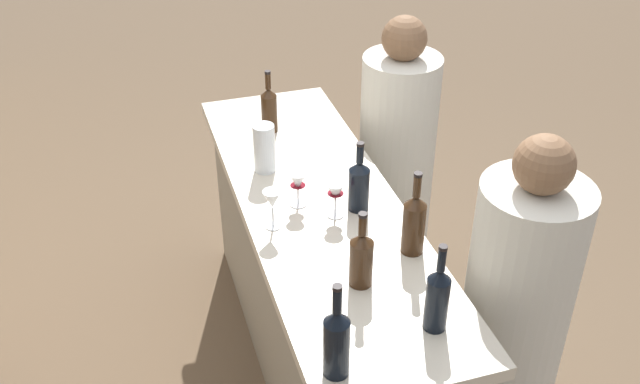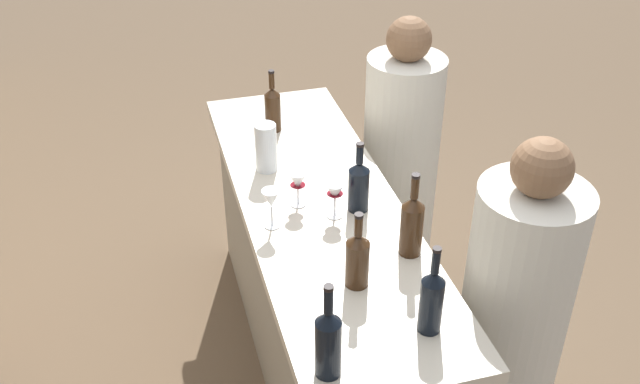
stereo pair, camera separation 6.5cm
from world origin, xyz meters
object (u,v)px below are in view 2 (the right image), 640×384
Objects in this scene: water_pitcher at (266,147)px; person_left_guest at (400,166)px; wine_bottle_center_amber_brown at (357,258)px; wine_bottle_leftmost_near_black at (328,341)px; wine_glass_near_right at (271,200)px; wine_bottle_far_right_amber_brown at (273,108)px; wine_glass_near_left at (335,194)px; person_center_guest at (511,326)px; wine_bottle_second_right_amber_brown at (412,224)px; wine_glass_near_center at (298,183)px; wine_bottle_second_left_near_black at (432,299)px; wine_bottle_rightmost_near_black at (359,185)px.

person_left_guest is at bearing -68.70° from water_pitcher.
water_pitcher is at bearing 9.86° from wine_bottle_center_amber_brown.
wine_bottle_leftmost_near_black reaches higher than wine_glass_near_right.
wine_bottle_leftmost_near_black reaches higher than wine_bottle_far_right_amber_brown.
wine_bottle_far_right_amber_brown reaches higher than wine_glass_near_left.
wine_bottle_leftmost_near_black is 0.23× the size of person_center_guest.
wine_bottle_second_right_amber_brown is 0.35m from wine_glass_near_left.
wine_bottle_far_right_amber_brown is at bearing 6.23° from wine_glass_near_left.
wine_glass_near_left is at bearing 33.97° from wine_bottle_second_right_amber_brown.
wine_bottle_center_amber_brown is 0.52m from wine_glass_near_center.
person_center_guest reaches higher than wine_bottle_center_amber_brown.
wine_bottle_center_amber_brown is 0.45m from wine_glass_near_right.
wine_bottle_second_left_near_black is 2.23× the size of wine_glass_near_left.
person_center_guest is at bearing -98.89° from wine_bottle_center_amber_brown.
wine_bottle_second_left_near_black is 1.09× the size of wine_bottle_rightmost_near_black.
wine_bottle_far_right_amber_brown is (1.50, -0.16, -0.01)m from wine_bottle_leftmost_near_black.
person_center_guest is at bearing 98.07° from person_left_guest.
person_center_guest is (-0.61, -0.65, -0.36)m from wine_glass_near_center.
wine_glass_near_right is 0.11× the size of person_left_guest.
wine_bottle_leftmost_near_black reaches higher than wine_bottle_rightmost_near_black.
wine_bottle_far_right_amber_brown reaches higher than wine_bottle_rightmost_near_black.
wine_bottle_far_right_amber_brown reaches higher than water_pitcher.
person_center_guest reaches higher than wine_glass_near_center.
person_center_guest is at bearing -132.78° from wine_glass_near_left.
wine_bottle_center_amber_brown reaches higher than water_pitcher.
wine_bottle_second_right_amber_brown is at bearing 78.88° from person_left_guest.
wine_glass_near_center is at bearing -8.28° from wine_bottle_leftmost_near_black.
wine_bottle_rightmost_near_black is 0.21× the size of person_left_guest.
wine_bottle_rightmost_near_black is 0.35m from wine_glass_near_right.
wine_bottle_rightmost_near_black is (0.31, 0.10, -0.01)m from wine_bottle_second_right_amber_brown.
water_pitcher reaches higher than wine_glass_near_center.
water_pitcher is (0.40, 0.18, 0.01)m from wine_glass_near_left.
wine_bottle_center_amber_brown is 0.21× the size of person_left_guest.
wine_glass_near_center is 0.96m from person_center_guest.
person_center_guest is at bearing -132.95° from wine_glass_near_center.
person_center_guest reaches higher than wine_glass_near_right.
water_pitcher is at bearing 12.46° from wine_glass_near_center.
wine_glass_near_right is at bearing 93.63° from wine_bottle_rightmost_near_black.
wine_glass_near_right is (0.76, 0.00, -0.01)m from wine_bottle_leftmost_near_black.
wine_glass_near_right is (-0.74, 0.17, 0.01)m from wine_bottle_far_right_amber_brown.
person_left_guest reaches higher than wine_bottle_rightmost_near_black.
wine_glass_near_left is 1.00× the size of wine_glass_near_center.
water_pitcher is (0.41, -0.07, -0.01)m from wine_glass_near_right.
person_center_guest is (-0.20, -0.34, -0.39)m from wine_bottle_second_right_amber_brown.
wine_glass_near_left is (-0.02, 0.10, -0.01)m from wine_bottle_rightmost_near_black.
wine_glass_near_center is 0.10× the size of person_left_guest.
wine_bottle_rightmost_near_black is at bearing -86.37° from wine_glass_near_right.
wine_bottle_leftmost_near_black is at bearing 137.00° from wine_bottle_second_right_amber_brown.
wine_glass_near_right is at bearing 90.83° from wine_glass_near_left.
wine_bottle_leftmost_near_black reaches higher than wine_glass_near_center.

